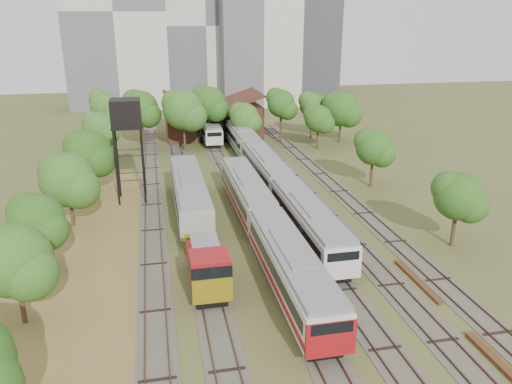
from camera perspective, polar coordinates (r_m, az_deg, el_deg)
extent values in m
plane|color=#475123|center=(36.05, 8.68, -13.94)|extent=(240.00, 240.00, 0.00)
cube|color=brown|center=(41.60, -19.95, -10.10)|extent=(14.00, 60.00, 0.04)
cube|color=#4C473D|center=(56.58, -11.81, -1.43)|extent=(2.60, 80.00, 0.06)
cube|color=#472D1E|center=(56.57, -12.54, -1.39)|extent=(0.08, 80.00, 0.14)
cube|color=#472D1E|center=(56.55, -11.09, -1.29)|extent=(0.08, 80.00, 0.14)
cube|color=#4C473D|center=(56.67, -7.77, -1.15)|extent=(2.60, 80.00, 0.06)
cube|color=#472D1E|center=(56.60, -8.50, -1.12)|extent=(0.08, 80.00, 0.14)
cube|color=#472D1E|center=(56.69, -7.05, -1.02)|extent=(0.08, 80.00, 0.14)
cube|color=#4C473D|center=(57.33, -1.79, -0.73)|extent=(2.60, 80.00, 0.06)
cube|color=#472D1E|center=(57.19, -2.50, -0.70)|extent=(0.08, 80.00, 0.14)
cube|color=#472D1E|center=(57.42, -1.09, -0.60)|extent=(0.08, 80.00, 0.14)
cube|color=#4C473D|center=(58.11, 2.10, -0.46)|extent=(2.60, 80.00, 0.06)
cube|color=#472D1E|center=(57.92, 1.41, -0.42)|extent=(0.08, 80.00, 0.14)
cube|color=#472D1E|center=(58.25, 2.78, -0.33)|extent=(0.08, 80.00, 0.14)
cube|color=#4C473D|center=(59.15, 5.86, -0.19)|extent=(2.60, 80.00, 0.06)
cube|color=#472D1E|center=(58.92, 5.20, -0.15)|extent=(0.08, 80.00, 0.14)
cube|color=#472D1E|center=(59.34, 6.53, -0.06)|extent=(0.08, 80.00, 0.14)
cube|color=#4C473D|center=(60.44, 9.48, 0.07)|extent=(2.60, 80.00, 0.06)
cube|color=#472D1E|center=(60.16, 8.85, 0.11)|extent=(0.08, 80.00, 0.14)
cube|color=#472D1E|center=(60.67, 10.12, 0.20)|extent=(0.08, 80.00, 0.14)
cube|color=black|center=(38.06, 4.02, -11.07)|extent=(2.30, 15.64, 0.83)
cube|color=beige|center=(37.22, 4.08, -8.78)|extent=(3.03, 17.00, 2.61)
cube|color=black|center=(37.08, 4.09, -8.36)|extent=(3.09, 15.64, 0.89)
cube|color=slate|center=(36.55, 4.13, -6.72)|extent=(2.78, 16.66, 0.38)
cube|color=maroon|center=(37.57, 4.05, -9.77)|extent=(3.09, 16.66, 0.47)
cube|color=maroon|center=(30.47, 8.54, -16.26)|extent=(3.07, 0.25, 2.35)
cube|color=black|center=(53.47, -1.03, -1.79)|extent=(2.30, 15.64, 0.83)
cube|color=beige|center=(52.88, -1.04, -0.05)|extent=(3.03, 17.00, 2.61)
cube|color=black|center=(52.77, -1.05, 0.27)|extent=(3.09, 15.64, 0.89)
cube|color=slate|center=(52.40, -1.05, 1.49)|extent=(2.78, 16.66, 0.38)
cube|color=maroon|center=(53.12, -1.04, -0.79)|extent=(3.09, 16.66, 0.47)
cube|color=black|center=(46.39, 5.94, -5.31)|extent=(2.27, 15.64, 0.83)
cube|color=beige|center=(45.71, 6.02, -3.36)|extent=(2.99, 17.00, 2.58)
cube|color=black|center=(45.59, 6.03, -3.01)|extent=(3.05, 15.64, 0.88)
cube|color=slate|center=(45.17, 6.08, -1.64)|extent=(2.75, 16.66, 0.37)
cube|color=#1B6D2E|center=(45.99, 5.99, -4.20)|extent=(3.05, 16.66, 0.46)
cube|color=beige|center=(38.57, 9.82, -8.24)|extent=(3.03, 0.25, 2.32)
cube|color=black|center=(62.14, 1.11, 1.24)|extent=(2.27, 15.64, 0.83)
cube|color=beige|center=(61.64, 1.12, 2.75)|extent=(2.99, 17.00, 2.58)
cube|color=black|center=(61.55, 1.12, 3.03)|extent=(3.05, 15.64, 0.88)
cube|color=slate|center=(61.23, 1.13, 4.07)|extent=(2.75, 16.66, 0.37)
cube|color=#1B6D2E|center=(61.84, 1.12, 2.11)|extent=(3.05, 16.66, 0.46)
cube|color=black|center=(78.64, -1.74, 5.10)|extent=(2.27, 15.64, 0.83)
cube|color=beige|center=(78.24, -1.75, 6.31)|extent=(2.99, 17.00, 2.58)
cube|color=black|center=(78.17, -1.75, 6.53)|extent=(3.05, 15.64, 0.88)
cube|color=slate|center=(77.92, -1.76, 7.36)|extent=(2.75, 16.66, 0.37)
cube|color=#1B6D2E|center=(78.40, -1.75, 5.79)|extent=(3.05, 16.66, 0.46)
cube|color=black|center=(86.75, -5.41, 6.34)|extent=(2.05, 14.72, 0.75)
cube|color=beige|center=(86.43, -5.44, 7.33)|extent=(2.71, 16.00, 2.33)
cube|color=black|center=(86.37, -5.45, 7.52)|extent=(2.77, 14.72, 0.79)
cube|color=slate|center=(86.16, -5.47, 8.20)|extent=(2.49, 15.68, 0.34)
cube|color=#1B6D2E|center=(86.56, -5.43, 6.91)|extent=(2.77, 15.68, 0.42)
cube|color=beige|center=(78.74, -4.77, 6.10)|extent=(2.75, 0.25, 2.10)
cube|color=black|center=(39.50, -5.67, -9.83)|extent=(2.30, 7.20, 0.94)
cube|color=maroon|center=(39.62, -5.86, -7.69)|extent=(2.61, 4.40, 1.57)
cube|color=maroon|center=(36.33, -5.30, -9.19)|extent=(2.82, 2.72, 2.82)
cube|color=black|center=(36.01, -5.33, -8.24)|extent=(2.87, 2.77, 0.94)
cube|color=gold|center=(35.49, -5.00, -11.18)|extent=(2.82, 0.20, 1.88)
cube|color=gold|center=(42.46, -6.32, -5.86)|extent=(2.82, 0.20, 1.88)
cube|color=slate|center=(38.15, -5.81, -5.91)|extent=(2.09, 3.60, 0.21)
cube|color=black|center=(53.53, -7.52, -1.92)|extent=(2.39, 16.56, 0.87)
cube|color=gray|center=(52.91, -7.61, -0.11)|extent=(3.15, 18.00, 2.71)
cube|color=black|center=(52.81, -7.62, 0.22)|extent=(3.21, 16.56, 0.92)
cube|color=slate|center=(52.42, -7.68, 1.49)|extent=(2.90, 17.64, 0.39)
cylinder|color=black|center=(56.09, -15.67, 2.57)|extent=(0.21, 0.21, 8.40)
cylinder|color=black|center=(55.95, -12.77, 2.78)|extent=(0.21, 0.21, 8.40)
cylinder|color=black|center=(58.82, -15.52, 3.35)|extent=(0.21, 0.21, 8.40)
cylinder|color=black|center=(58.68, -12.76, 3.54)|extent=(0.21, 0.21, 8.40)
cube|color=black|center=(56.37, -14.54, 7.27)|extent=(3.31, 3.31, 0.20)
cube|color=black|center=(56.09, -14.66, 8.79)|extent=(3.15, 3.15, 2.84)
cube|color=brown|center=(41.69, 17.92, -9.65)|extent=(0.43, 6.82, 0.22)
cube|color=#361A13|center=(88.32, -4.96, 8.16)|extent=(16.00, 11.00, 5.50)
cube|color=#361A13|center=(87.37, -7.67, 10.17)|extent=(8.45, 11.55, 2.96)
cube|color=#361A13|center=(88.30, -2.41, 10.42)|extent=(8.45, 11.55, 2.96)
cube|color=black|center=(83.13, -4.48, 7.09)|extent=(6.40, 0.15, 4.12)
cylinder|color=#382616|center=(37.56, -25.26, -10.98)|extent=(0.36, 0.36, 3.71)
sphere|color=#274F15|center=(36.30, -25.90, -7.04)|extent=(4.89, 4.89, 4.89)
cylinder|color=#382616|center=(44.43, -23.35, -6.18)|extent=(0.36, 0.36, 3.43)
sphere|color=#274F15|center=(43.43, -23.80, -3.01)|extent=(4.40, 4.40, 4.40)
cylinder|color=#382616|center=(52.47, -20.34, -1.73)|extent=(0.36, 0.36, 3.80)
sphere|color=#274F15|center=(51.56, -20.71, 1.31)|extent=(5.34, 5.34, 5.34)
cylinder|color=#382616|center=(62.05, -18.34, 1.66)|extent=(0.36, 0.36, 3.79)
sphere|color=#274F15|center=(61.28, -18.62, 4.27)|extent=(5.47, 5.47, 5.47)
cylinder|color=#382616|center=(74.21, -17.21, 4.63)|extent=(0.36, 0.36, 3.96)
sphere|color=#274F15|center=(73.54, -17.44, 6.93)|extent=(4.61, 4.61, 4.61)
cylinder|color=#382616|center=(80.91, -16.64, 6.39)|extent=(0.36, 0.36, 5.46)
sphere|color=#274F15|center=(80.14, -16.93, 9.33)|extent=(4.37, 4.37, 4.37)
cylinder|color=#382616|center=(80.70, -12.84, 6.56)|extent=(0.36, 0.36, 5.12)
sphere|color=#274F15|center=(79.96, -13.05, 9.33)|extent=(5.39, 5.39, 5.39)
cylinder|color=#382616|center=(78.64, -8.19, 6.49)|extent=(0.36, 0.36, 5.05)
sphere|color=#274F15|center=(77.89, -8.33, 9.29)|extent=(6.13, 6.13, 6.13)
cylinder|color=#382616|center=(82.88, -5.30, 7.33)|extent=(0.36, 0.36, 5.25)
sphere|color=#274F15|center=(82.14, -5.39, 10.09)|extent=(5.35, 5.35, 5.35)
cylinder|color=#382616|center=(79.30, -1.30, 6.36)|extent=(0.36, 0.36, 3.90)
sphere|color=#274F15|center=(78.69, -1.32, 8.50)|extent=(4.57, 4.57, 4.57)
cylinder|color=#382616|center=(82.96, 2.84, 7.36)|extent=(0.36, 0.36, 5.15)
sphere|color=#274F15|center=(82.24, 2.89, 10.08)|extent=(4.51, 4.51, 4.51)
cylinder|color=#382616|center=(87.06, 6.35, 7.60)|extent=(0.36, 0.36, 4.45)
sphere|color=#274F15|center=(86.44, 6.43, 9.84)|extent=(4.28, 4.28, 4.28)
cylinder|color=#382616|center=(84.96, 9.58, 7.11)|extent=(0.36, 0.36, 4.30)
sphere|color=#274F15|center=(84.34, 9.70, 9.32)|extent=(5.71, 5.71, 5.71)
cylinder|color=#382616|center=(48.39, 21.68, -3.70)|extent=(0.36, 0.36, 3.74)
sphere|color=#274F15|center=(47.41, 22.11, -0.47)|extent=(4.25, 4.25, 4.25)
cylinder|color=#382616|center=(62.57, 13.08, 2.32)|extent=(0.36, 0.36, 3.87)
sphere|color=#274F15|center=(61.79, 13.28, 4.98)|extent=(4.31, 4.31, 4.31)
cylinder|color=#382616|center=(79.81, 7.04, 6.26)|extent=(0.36, 0.36, 3.77)
sphere|color=#274F15|center=(79.21, 7.12, 8.31)|extent=(4.28, 4.28, 4.28)
cube|color=#BFB5A7|center=(123.28, -15.84, 19.20)|extent=(22.00, 16.00, 42.00)
cube|color=beige|center=(128.79, -6.21, 18.41)|extent=(20.00, 18.00, 36.00)
cube|color=#393A40|center=(145.43, 6.63, 16.90)|extent=(12.00, 12.00, 28.00)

